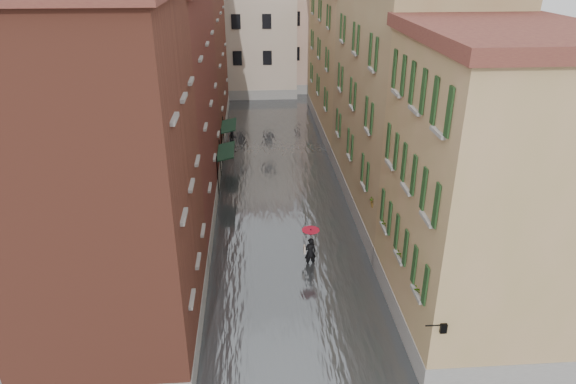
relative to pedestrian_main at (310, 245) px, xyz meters
name	(u,v)px	position (x,y,z in m)	size (l,w,h in m)	color
ground	(295,297)	(-0.95, -2.44, -1.22)	(120.00, 120.00, 0.00)	#58585B
floodwater	(279,180)	(-0.95, 10.56, -1.12)	(10.00, 60.00, 0.20)	#494D50
building_left_near	(105,190)	(-7.95, -4.44, 5.28)	(6.00, 8.00, 13.00)	brown
building_left_mid	(155,110)	(-7.95, 6.56, 5.03)	(6.00, 14.00, 12.50)	#55201B
building_left_far	(184,49)	(-7.95, 21.56, 5.78)	(6.00, 16.00, 14.00)	brown
building_right_near	(484,197)	(6.05, -4.44, 4.53)	(6.00, 8.00, 11.50)	#9C8750
building_right_mid	(405,101)	(6.05, 6.56, 5.28)	(6.00, 14.00, 13.00)	tan
building_right_far	(355,63)	(6.05, 21.56, 4.53)	(6.00, 16.00, 11.50)	#9C8750
building_end_cream	(237,31)	(-3.95, 35.56, 5.28)	(12.00, 9.00, 13.00)	beige
building_end_pink	(319,32)	(5.05, 37.56, 4.78)	(10.00, 9.00, 12.00)	tan
awning_near	(225,152)	(-4.43, 9.78, 1.25)	(1.09, 3.08, 2.80)	#163322
awning_far	(228,127)	(-4.43, 15.14, 1.25)	(1.09, 3.13, 2.80)	#163322
wall_lantern	(442,327)	(3.39, -8.44, 1.79)	(0.71, 0.22, 0.35)	black
window_planters	(395,234)	(3.17, -3.12, 2.29)	(0.59, 8.14, 0.84)	brown
pedestrian_main	(310,245)	(0.00, 0.00, 0.00)	(0.88, 0.88, 2.06)	black
pedestrian_far	(233,139)	(-4.24, 17.42, -0.49)	(0.71, 0.55, 1.46)	black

